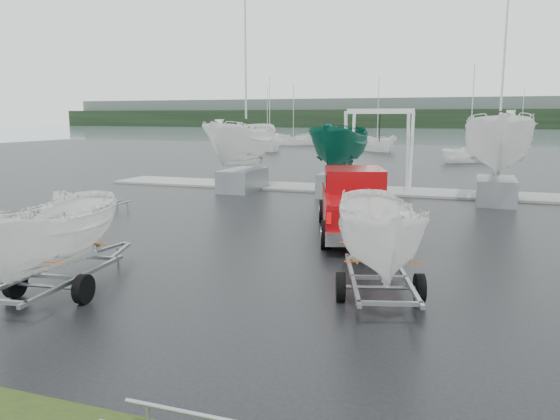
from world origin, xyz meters
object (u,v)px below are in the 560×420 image
Objects in this scene: boat_hoist at (379,138)px; trailer_parked at (47,172)px; pickup_truck at (355,200)px; trailer_hitched at (382,171)px.

trailer_parked is at bearing -100.98° from boat_hoist.
pickup_truck is 6.77m from trailer_hitched.
boat_hoist is at bearing 83.36° from trailer_hitched.
pickup_truck is at bearing -84.67° from boat_hoist.
trailer_hitched is 1.20× the size of boat_hoist.
trailer_hitched reaches higher than boat_hoist.
trailer_hitched is at bearing -80.38° from boat_hoist.
pickup_truck is at bearing 54.98° from trailer_parked.
boat_hoist is at bearing 79.07° from pickup_truck.
trailer_hitched is 1.02× the size of trailer_parked.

